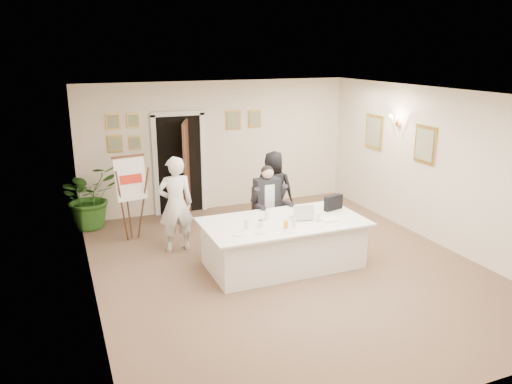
{
  "coord_description": "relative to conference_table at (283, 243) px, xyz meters",
  "views": [
    {
      "loc": [
        -3.31,
        -6.79,
        3.44
      ],
      "look_at": [
        -0.3,
        0.6,
        1.15
      ],
      "focal_mm": 35.0,
      "sensor_mm": 36.0,
      "label": 1
    }
  ],
  "objects": [
    {
      "name": "floor",
      "position": [
        0.03,
        -0.08,
        -0.39
      ],
      "size": [
        7.0,
        7.0,
        0.0
      ],
      "primitive_type": "plane",
      "color": "brown",
      "rests_on": "ground"
    },
    {
      "name": "ceiling",
      "position": [
        0.03,
        -0.08,
        2.41
      ],
      "size": [
        6.0,
        7.0,
        0.02
      ],
      "primitive_type": "cube",
      "color": "white",
      "rests_on": "wall_back"
    },
    {
      "name": "wall_back",
      "position": [
        0.03,
        3.42,
        1.01
      ],
      "size": [
        6.0,
        0.1,
        2.8
      ],
      "primitive_type": "cube",
      "color": "beige",
      "rests_on": "floor"
    },
    {
      "name": "wall_front",
      "position": [
        0.03,
        -3.58,
        1.01
      ],
      "size": [
        6.0,
        0.1,
        2.8
      ],
      "primitive_type": "cube",
      "color": "beige",
      "rests_on": "floor"
    },
    {
      "name": "wall_left",
      "position": [
        -2.97,
        -0.08,
        1.01
      ],
      "size": [
        0.1,
        7.0,
        2.8
      ],
      "primitive_type": "cube",
      "color": "beige",
      "rests_on": "floor"
    },
    {
      "name": "wall_right",
      "position": [
        3.03,
        -0.08,
        1.01
      ],
      "size": [
        0.1,
        7.0,
        2.8
      ],
      "primitive_type": "cube",
      "color": "beige",
      "rests_on": "floor"
    },
    {
      "name": "doorway",
      "position": [
        -0.85,
        3.24,
        0.65
      ],
      "size": [
        1.14,
        0.86,
        2.2
      ],
      "color": "black",
      "rests_on": "floor"
    },
    {
      "name": "pictures_back_wall",
      "position": [
        -0.77,
        3.39,
        1.46
      ],
      "size": [
        3.4,
        0.06,
        0.8
      ],
      "primitive_type": null,
      "color": "gold",
      "rests_on": "wall_back"
    },
    {
      "name": "pictures_right_wall",
      "position": [
        3.0,
        1.12,
        1.36
      ],
      "size": [
        0.06,
        2.2,
        0.8
      ],
      "primitive_type": null,
      "color": "gold",
      "rests_on": "wall_right"
    },
    {
      "name": "wall_sconce",
      "position": [
        2.93,
        1.12,
        1.71
      ],
      "size": [
        0.2,
        0.3,
        0.24
      ],
      "primitive_type": null,
      "color": "gold",
      "rests_on": "wall_right"
    },
    {
      "name": "conference_table",
      "position": [
        0.0,
        0.0,
        0.0
      ],
      "size": [
        2.61,
        1.4,
        0.78
      ],
      "color": "white",
      "rests_on": "floor"
    },
    {
      "name": "seated_man",
      "position": [
        0.18,
        1.04,
        0.34
      ],
      "size": [
        0.62,
        0.67,
        1.46
      ],
      "primitive_type": null,
      "rotation": [
        0.0,
        0.0,
        -0.0
      ],
      "color": "black",
      "rests_on": "floor"
    },
    {
      "name": "flip_chart",
      "position": [
        -2.11,
        2.07,
        0.34
      ],
      "size": [
        0.57,
        0.39,
        1.59
      ],
      "color": "#3C1E13",
      "rests_on": "floor"
    },
    {
      "name": "standing_man",
      "position": [
        -1.46,
        1.29,
        0.46
      ],
      "size": [
        0.62,
        0.41,
        1.7
      ],
      "primitive_type": "imported",
      "rotation": [
        0.0,
        0.0,
        3.13
      ],
      "color": "silver",
      "rests_on": "floor"
    },
    {
      "name": "standing_woman",
      "position": [
        0.6,
        1.73,
        0.38
      ],
      "size": [
        0.9,
        0.79,
        1.55
      ],
      "primitive_type": "imported",
      "rotation": [
        0.0,
        0.0,
        2.65
      ],
      "color": "black",
      "rests_on": "floor"
    },
    {
      "name": "potted_palm",
      "position": [
        -2.77,
        3.12,
        0.25
      ],
      "size": [
        1.48,
        1.42,
        1.28
      ],
      "primitive_type": "imported",
      "rotation": [
        0.0,
        0.0,
        0.49
      ],
      "color": "#2C6321",
      "rests_on": "floor"
    },
    {
      "name": "laptop",
      "position": [
        0.3,
        -0.0,
        0.52
      ],
      "size": [
        0.41,
        0.43,
        0.28
      ],
      "primitive_type": null,
      "rotation": [
        0.0,
        0.0,
        -0.25
      ],
      "color": "#B7BABC",
      "rests_on": "conference_table"
    },
    {
      "name": "laptop_bag",
      "position": [
        1.04,
        0.2,
        0.51
      ],
      "size": [
        0.38,
        0.19,
        0.25
      ],
      "primitive_type": "cube",
      "rotation": [
        0.0,
        0.0,
        0.27
      ],
      "color": "black",
      "rests_on": "conference_table"
    },
    {
      "name": "paper_stack",
      "position": [
        0.7,
        -0.27,
        0.4
      ],
      "size": [
        0.27,
        0.19,
        0.03
      ],
      "primitive_type": "cube",
      "rotation": [
        0.0,
        0.0,
        -0.01
      ],
      "color": "white",
      "rests_on": "conference_table"
    },
    {
      "name": "plate_left",
      "position": [
        -0.87,
        -0.33,
        0.39
      ],
      "size": [
        0.25,
        0.25,
        0.01
      ],
      "primitive_type": "cylinder",
      "rotation": [
        0.0,
        0.0,
        0.19
      ],
      "color": "white",
      "rests_on": "conference_table"
    },
    {
      "name": "plate_mid",
      "position": [
        -0.52,
        -0.36,
        0.39
      ],
      "size": [
        0.29,
        0.29,
        0.01
      ],
      "primitive_type": "cylinder",
      "rotation": [
        0.0,
        0.0,
        -0.34
      ],
      "color": "white",
      "rests_on": "conference_table"
    },
    {
      "name": "plate_near",
      "position": [
        -0.1,
        -0.49,
        0.39
      ],
      "size": [
        0.26,
        0.26,
        0.01
      ],
      "primitive_type": "cylinder",
      "rotation": [
        0.0,
        0.0,
        0.18
      ],
      "color": "white",
      "rests_on": "conference_table"
    },
    {
      "name": "glass_a",
      "position": [
        -0.68,
        -0.1,
        0.45
      ],
      "size": [
        0.08,
        0.08,
        0.14
      ],
      "primitive_type": "cylinder",
      "rotation": [
        0.0,
        0.0,
        -0.23
      ],
      "color": "silver",
      "rests_on": "conference_table"
    },
    {
      "name": "glass_b",
      "position": [
        0.02,
        -0.34,
        0.45
      ],
      "size": [
        0.07,
        0.07,
        0.14
      ],
      "primitive_type": "cylinder",
      "rotation": [
        0.0,
        0.0,
        -0.35
      ],
      "color": "silver",
      "rests_on": "conference_table"
    },
    {
      "name": "glass_c",
      "position": [
        0.49,
        -0.27,
        0.45
      ],
      "size": [
        0.08,
        0.08,
        0.14
      ],
      "primitive_type": "cylinder",
      "rotation": [
        0.0,
        0.0,
        -0.18
      ],
      "color": "silver",
      "rests_on": "conference_table"
    },
    {
      "name": "glass_d",
      "position": [
        -0.24,
        0.14,
        0.45
      ],
      "size": [
        0.08,
        0.08,
        0.14
      ],
      "primitive_type": "cylinder",
      "rotation": [
        0.0,
        0.0,
        0.22
      ],
      "color": "silver",
      "rests_on": "conference_table"
    },
    {
      "name": "oj_glass",
      "position": [
        -0.13,
        -0.36,
        0.45
      ],
      "size": [
        0.08,
        0.08,
        0.13
      ],
      "primitive_type": "cylinder",
      "rotation": [
        0.0,
        0.0,
        0.12
      ],
      "color": "orange",
      "rests_on": "conference_table"
    },
    {
      "name": "steel_jug",
      "position": [
        -0.46,
        -0.13,
        0.44
      ],
      "size": [
        0.09,
        0.09,
        0.11
      ],
      "primitive_type": "cylinder",
      "rotation": [
        0.0,
        0.0,
        0.03
      ],
      "color": "silver",
      "rests_on": "conference_table"
    }
  ]
}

